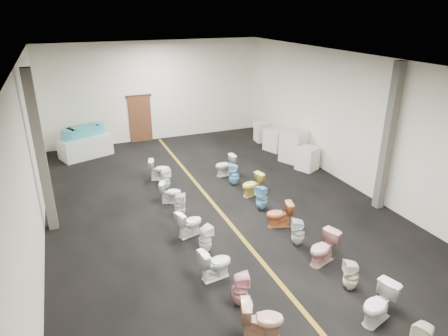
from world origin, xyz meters
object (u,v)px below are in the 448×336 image
at_px(toilet_right_8, 234,174).
at_px(toilet_right_1, 379,304).
at_px(toilet_right_9, 225,165).
at_px(toilet_right_4, 298,232).
at_px(appliance_crate_d, 262,132).
at_px(appliance_crate_a, 307,158).
at_px(toilet_left_7, 180,205).
at_px(toilet_right_3, 323,248).
at_px(toilet_left_2, 262,320).
at_px(display_table, 85,146).
at_px(appliance_crate_c, 276,140).
at_px(bathtub, 83,132).
at_px(toilet_left_10, 159,169).
at_px(toilet_right_2, 351,276).
at_px(toilet_left_9, 165,179).
at_px(toilet_right_5, 279,215).
at_px(toilet_left_3, 240,289).
at_px(toilet_right_6, 262,198).
at_px(toilet_left_8, 171,192).
at_px(toilet_left_4, 215,263).
at_px(toilet_left_6, 189,223).
at_px(toilet_left_5, 205,240).
at_px(appliance_crate_b, 294,147).
at_px(toilet_right_7, 252,185).

bearing_deg(toilet_right_8, toilet_right_1, 24.79).
relative_size(toilet_right_1, toilet_right_9, 1.05).
bearing_deg(toilet_right_4, appliance_crate_d, -179.89).
xyz_separation_m(appliance_crate_a, toilet_right_4, (-3.18, -4.42, -0.06)).
bearing_deg(toilet_left_7, toilet_right_3, -122.44).
relative_size(appliance_crate_a, toilet_left_2, 1.07).
relative_size(display_table, appliance_crate_c, 2.14).
bearing_deg(bathtub, toilet_left_2, -102.97).
height_order(appliance_crate_a, toilet_right_4, appliance_crate_a).
xyz_separation_m(bathtub, appliance_crate_a, (7.79, -4.76, -0.63)).
xyz_separation_m(toilet_left_10, toilet_right_2, (2.44, -7.64, -0.02)).
distance_m(toilet_left_9, toilet_right_5, 4.37).
bearing_deg(toilet_left_9, bathtub, 17.75).
height_order(toilet_left_3, toilet_right_8, toilet_right_8).
height_order(toilet_right_6, toilet_right_9, toilet_right_6).
height_order(toilet_left_7, toilet_right_4, toilet_right_4).
xyz_separation_m(toilet_right_2, toilet_right_3, (0.03, 1.08, 0.04)).
distance_m(appliance_crate_d, toilet_left_8, 7.20).
bearing_deg(appliance_crate_d, toilet_right_2, -106.76).
bearing_deg(toilet_right_4, toilet_left_7, -116.50).
xyz_separation_m(toilet_right_2, toilet_right_8, (-0.13, 6.15, 0.03)).
xyz_separation_m(toilet_right_1, toilet_right_6, (0.04, 5.11, -0.00)).
bearing_deg(toilet_left_4, bathtub, 5.02).
relative_size(toilet_left_2, toilet_left_3, 1.08).
xyz_separation_m(toilet_left_2, toilet_right_5, (2.36, 3.52, -0.04)).
distance_m(toilet_right_2, toilet_right_6, 4.12).
xyz_separation_m(toilet_left_3, toilet_left_10, (0.03, 7.15, -0.00)).
xyz_separation_m(toilet_left_3, toilet_right_8, (2.34, 5.65, 0.01)).
distance_m(toilet_left_6, toilet_right_4, 2.94).
bearing_deg(toilet_left_5, toilet_right_8, -51.60).
bearing_deg(toilet_left_10, toilet_left_9, -165.81).
relative_size(toilet_right_3, toilet_right_4, 1.07).
distance_m(toilet_left_7, toilet_right_3, 4.42).
height_order(bathtub, toilet_left_5, bathtub).
relative_size(toilet_right_3, toilet_right_6, 1.01).
xyz_separation_m(toilet_left_2, toilet_left_9, (-0.01, 7.18, -0.04)).
height_order(appliance_crate_d, toilet_right_2, appliance_crate_d).
height_order(bathtub, appliance_crate_c, bathtub).
bearing_deg(appliance_crate_a, appliance_crate_b, 90.00).
xyz_separation_m(toilet_left_3, toilet_right_7, (2.57, 4.66, -0.01)).
xyz_separation_m(appliance_crate_d, toilet_left_6, (-5.67, -6.63, -0.06)).
height_order(toilet_left_4, toilet_left_8, toilet_left_4).
xyz_separation_m(appliance_crate_d, toilet_left_7, (-5.61, -5.50, -0.07)).
distance_m(appliance_crate_a, appliance_crate_b, 1.00).
bearing_deg(toilet_right_2, appliance_crate_d, -178.44).
bearing_deg(toilet_right_4, toilet_left_9, -132.11).
xyz_separation_m(toilet_left_4, toilet_right_9, (2.54, 5.53, -0.00)).
distance_m(toilet_left_7, toilet_right_6, 2.53).
bearing_deg(toilet_left_10, toilet_right_6, -130.08).
bearing_deg(toilet_left_8, toilet_left_5, -157.19).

